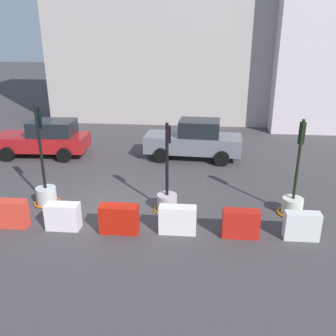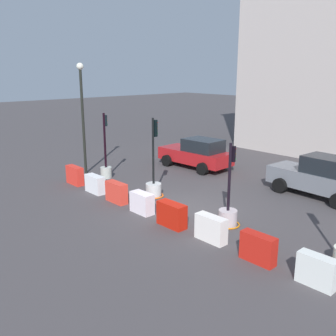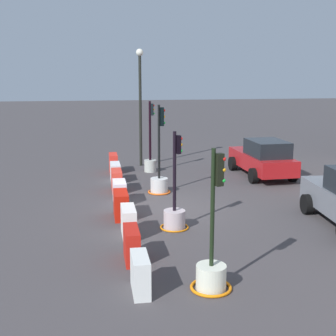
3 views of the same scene
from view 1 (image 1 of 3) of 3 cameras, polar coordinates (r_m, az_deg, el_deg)
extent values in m
plane|color=#423D40|center=(12.73, -9.87, -6.35)|extent=(120.00, 120.00, 0.00)
cylinder|color=#BDBEBD|center=(13.53, -18.46, -4.10)|extent=(0.69, 0.69, 0.59)
cylinder|color=black|center=(12.93, -19.33, 2.98)|extent=(0.09, 0.09, 2.91)
cube|color=black|center=(12.78, -19.61, 7.38)|extent=(0.17, 0.15, 0.72)
sphere|color=red|center=(12.80, -19.55, 8.52)|extent=(0.10, 0.10, 0.10)
sphere|color=orange|center=(12.85, -19.43, 7.48)|extent=(0.10, 0.10, 0.10)
sphere|color=green|center=(12.90, -19.30, 6.44)|extent=(0.10, 0.10, 0.10)
torus|color=orange|center=(13.63, -18.34, -5.10)|extent=(0.91, 0.91, 0.07)
cylinder|color=#B7A7AC|center=(12.37, -0.15, -5.38)|extent=(0.67, 0.67, 0.57)
cylinder|color=black|center=(11.79, -0.16, 1.24)|extent=(0.10, 0.10, 2.46)
cube|color=black|center=(11.64, 0.01, 5.27)|extent=(0.18, 0.15, 0.56)
sphere|color=red|center=(11.66, 0.13, 6.24)|extent=(0.10, 0.10, 0.10)
sphere|color=orange|center=(11.71, 0.13, 5.36)|extent=(0.10, 0.10, 0.10)
sphere|color=green|center=(11.76, 0.13, 4.49)|extent=(0.10, 0.10, 0.10)
torus|color=orange|center=(12.49, -0.15, -6.44)|extent=(0.90, 0.90, 0.05)
cylinder|color=silver|center=(12.81, 18.84, -5.65)|extent=(0.68, 0.68, 0.56)
cylinder|color=black|center=(12.21, 19.70, 1.13)|extent=(0.09, 0.09, 2.64)
cube|color=black|center=(12.10, 20.20, 5.14)|extent=(0.18, 0.19, 0.70)
sphere|color=red|center=(12.13, 20.34, 6.32)|extent=(0.09, 0.09, 0.09)
sphere|color=orange|center=(12.19, 20.20, 5.25)|extent=(0.09, 0.09, 0.09)
sphere|color=green|center=(12.25, 20.07, 4.19)|extent=(0.09, 0.09, 0.09)
torus|color=orange|center=(12.91, 18.72, -6.62)|extent=(0.94, 0.94, 0.07)
cube|color=red|center=(12.34, -23.55, -6.53)|extent=(1.11, 0.41, 0.87)
cube|color=white|center=(11.67, -16.07, -7.27)|extent=(1.01, 0.48, 0.82)
cube|color=red|center=(11.11, -7.64, -7.89)|extent=(1.15, 0.47, 0.88)
cube|color=white|center=(10.99, 1.51, -8.09)|extent=(1.11, 0.41, 0.86)
cube|color=red|center=(10.99, 11.30, -8.52)|extent=(1.08, 0.38, 0.86)
cube|color=silver|center=(11.37, 20.17, -8.48)|extent=(1.00, 0.37, 0.85)
cube|color=#A7171A|center=(18.70, -19.10, 3.89)|extent=(4.44, 1.91, 0.70)
cube|color=black|center=(18.31, -17.63, 6.00)|extent=(2.13, 1.60, 0.70)
cylinder|color=black|center=(18.56, -23.85, 1.99)|extent=(0.68, 0.31, 0.67)
cylinder|color=black|center=(20.13, -21.63, 3.67)|extent=(0.68, 0.31, 0.67)
cylinder|color=black|center=(17.51, -15.92, 1.94)|extent=(0.68, 0.31, 0.67)
cylinder|color=black|center=(19.16, -14.24, 3.70)|extent=(0.68, 0.31, 0.67)
cube|color=slate|center=(17.30, 3.91, 3.87)|extent=(4.56, 1.84, 0.79)
cube|color=black|center=(17.08, 4.92, 6.26)|extent=(1.92, 1.51, 0.73)
cylinder|color=black|center=(16.78, -1.12, 1.97)|extent=(0.69, 0.32, 0.68)
cylinder|color=black|center=(18.39, -0.20, 3.66)|extent=(0.69, 0.32, 0.68)
cylinder|color=black|center=(16.55, 8.40, 1.47)|extent=(0.69, 0.32, 0.68)
cylinder|color=black|center=(18.18, 8.49, 3.22)|extent=(0.69, 0.32, 0.68)
camera|label=2|loc=(6.85, 87.25, -1.55)|focal=40.13mm
camera|label=3|loc=(15.20, 60.83, 6.84)|focal=49.53mm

